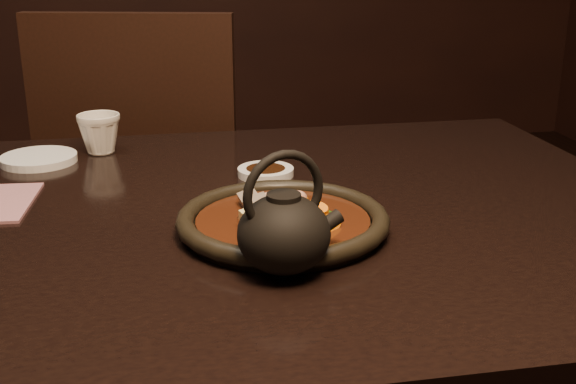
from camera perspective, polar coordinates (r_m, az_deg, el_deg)
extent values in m
cube|color=black|center=(1.03, -13.89, -3.02)|extent=(1.60, 0.90, 0.04)
cylinder|color=black|center=(1.66, 13.80, -8.50)|extent=(0.06, 0.06, 0.71)
cube|color=black|center=(1.85, -9.97, -1.36)|extent=(0.55, 0.55, 0.04)
cylinder|color=black|center=(2.08, -3.45, -6.02)|extent=(0.04, 0.04, 0.45)
cylinder|color=black|center=(1.76, -4.77, -11.19)|extent=(0.04, 0.04, 0.45)
cylinder|color=black|center=(2.15, -13.39, -5.66)|extent=(0.04, 0.04, 0.45)
cylinder|color=black|center=(1.84, -16.55, -10.48)|extent=(0.04, 0.04, 0.45)
cube|color=black|center=(1.58, -12.13, 4.95)|extent=(0.43, 0.13, 0.48)
cylinder|color=black|center=(0.94, -0.41, -2.82)|extent=(0.26, 0.26, 0.01)
torus|color=black|center=(0.94, -0.41, -2.15)|extent=(0.28, 0.28, 0.02)
cylinder|color=#331509|center=(0.94, -0.41, -2.38)|extent=(0.23, 0.23, 0.01)
ellipsoid|color=#331509|center=(0.94, -0.41, -2.38)|extent=(0.13, 0.12, 0.04)
torus|color=#FFC0A1|center=(0.94, -0.53, -1.96)|extent=(0.07, 0.06, 0.04)
torus|color=#FFC0A1|center=(0.90, -0.91, -2.78)|extent=(0.06, 0.05, 0.05)
torus|color=#FFC0A1|center=(0.95, -1.79, -1.86)|extent=(0.08, 0.07, 0.06)
torus|color=#FFC0A1|center=(0.97, -0.04, -1.09)|extent=(0.07, 0.07, 0.05)
cube|color=gray|center=(0.94, -2.29, -1.09)|extent=(0.03, 0.03, 0.03)
cube|color=gray|center=(0.88, -2.35, -2.59)|extent=(0.04, 0.04, 0.03)
cube|color=gray|center=(1.00, -0.17, -0.64)|extent=(0.04, 0.04, 0.02)
cube|color=gray|center=(0.98, -3.07, -0.69)|extent=(0.03, 0.03, 0.03)
cube|color=gray|center=(0.97, -1.64, -1.29)|extent=(0.03, 0.03, 0.02)
cube|color=gray|center=(0.92, -2.26, -2.21)|extent=(0.04, 0.04, 0.03)
cylinder|color=orange|center=(0.94, 1.98, -1.32)|extent=(0.06, 0.06, 0.02)
cylinder|color=orange|center=(0.90, 3.20, -2.53)|extent=(0.05, 0.05, 0.04)
cylinder|color=orange|center=(0.87, -1.70, -3.54)|extent=(0.05, 0.04, 0.04)
cylinder|color=orange|center=(0.91, 0.07, -2.83)|extent=(0.05, 0.05, 0.03)
cylinder|color=orange|center=(0.97, 0.35, -0.55)|extent=(0.05, 0.05, 0.04)
cube|color=#266D14|center=(0.92, -0.09, -2.06)|extent=(0.04, 0.01, 0.01)
cube|color=#266D14|center=(0.94, -0.21, -1.26)|extent=(0.04, 0.03, 0.03)
cube|color=#266D14|center=(0.94, -0.28, -1.16)|extent=(0.02, 0.04, 0.02)
cube|color=#266D14|center=(0.96, 2.44, -1.45)|extent=(0.04, 0.02, 0.03)
cube|color=#266D14|center=(0.95, -0.56, -1.05)|extent=(0.04, 0.02, 0.01)
cube|color=#266D14|center=(0.87, -0.75, -3.75)|extent=(0.04, 0.03, 0.02)
ellipsoid|color=white|center=(0.92, 0.56, -1.85)|extent=(0.03, 0.04, 0.02)
ellipsoid|color=white|center=(0.96, 0.12, -1.60)|extent=(0.04, 0.03, 0.02)
ellipsoid|color=white|center=(0.92, 0.20, -1.78)|extent=(0.04, 0.03, 0.02)
ellipsoid|color=white|center=(0.98, -0.66, -1.12)|extent=(0.03, 0.03, 0.02)
ellipsoid|color=white|center=(0.89, -2.43, -2.85)|extent=(0.03, 0.04, 0.02)
ellipsoid|color=white|center=(0.97, -0.77, -0.87)|extent=(0.04, 0.04, 0.02)
cube|color=#FDEA97|center=(0.90, -1.31, -1.80)|extent=(0.08, 0.07, 0.03)
cylinder|color=white|center=(1.17, -1.78, 1.61)|extent=(0.09, 0.09, 0.01)
cylinder|color=white|center=(1.31, -19.09, 2.50)|extent=(0.13, 0.13, 0.01)
imported|color=silver|center=(1.33, -14.67, 4.59)|extent=(0.09, 0.09, 0.08)
cylinder|color=tan|center=(0.95, -3.29, -2.87)|extent=(0.08, 0.21, 0.01)
cylinder|color=tan|center=(0.96, -3.61, -2.65)|extent=(0.08, 0.21, 0.01)
ellipsoid|color=black|center=(0.81, -0.33, -3.34)|extent=(0.11, 0.11, 0.09)
cylinder|color=black|center=(0.80, -0.34, -0.69)|extent=(0.04, 0.04, 0.02)
cylinder|color=black|center=(0.84, 2.90, -2.68)|extent=(0.05, 0.03, 0.03)
torus|color=black|center=(0.79, -0.34, -0.09)|extent=(0.10, 0.04, 0.10)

